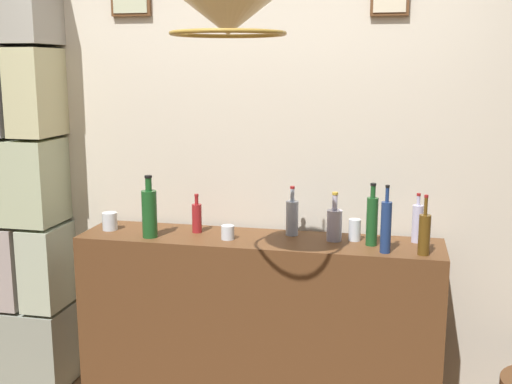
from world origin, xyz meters
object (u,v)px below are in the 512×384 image
object	(u,v)px
liquor_bottle_tequila	(197,217)
glass_tumbler_highball	(228,232)
liquor_bottle_sherry	(149,212)
glass_tumbler_rocks	(355,230)
liquor_bottle_whiskey	(334,224)
liquor_bottle_scotch	(386,226)
liquor_bottle_bourbon	(292,217)
liquor_bottle_gin	(372,220)
pendant_lamp	(228,14)
glass_tumbler_shot	(110,221)
liquor_bottle_rum	(424,234)
liquor_bottle_mezcal	(417,223)

from	to	relation	value
liquor_bottle_tequila	glass_tumbler_highball	world-z (taller)	liquor_bottle_tequila
liquor_bottle_sherry	glass_tumbler_rocks	xyz separation A→B (m)	(1.03, 0.16, -0.08)
liquor_bottle_whiskey	liquor_bottle_sherry	xyz separation A→B (m)	(-0.93, -0.14, 0.04)
liquor_bottle_sherry	liquor_bottle_scotch	size ratio (longest dim) A/B	0.99
liquor_bottle_bourbon	glass_tumbler_rocks	world-z (taller)	liquor_bottle_bourbon
liquor_bottle_sherry	liquor_bottle_bourbon	distance (m)	0.73
liquor_bottle_gin	pendant_lamp	bearing A→B (deg)	-127.19
pendant_lamp	glass_tumbler_shot	bearing A→B (deg)	140.51
liquor_bottle_rum	liquor_bottle_mezcal	bearing A→B (deg)	96.80
liquor_bottle_sherry	liquor_bottle_tequila	size ratio (longest dim) A/B	1.56
liquor_bottle_sherry	liquor_bottle_gin	world-z (taller)	liquor_bottle_sherry
liquor_bottle_rum	glass_tumbler_rocks	size ratio (longest dim) A/B	2.59
liquor_bottle_gin	liquor_bottle_tequila	bearing A→B (deg)	176.78
liquor_bottle_rum	glass_tumbler_highball	xyz separation A→B (m)	(-0.96, 0.06, -0.07)
liquor_bottle_rum	glass_tumbler_highball	distance (m)	0.96
liquor_bottle_gin	glass_tumbler_highball	size ratio (longest dim) A/B	4.34
glass_tumbler_shot	liquor_bottle_gin	bearing A→B (deg)	-0.02
glass_tumbler_highball	glass_tumbler_shot	xyz separation A→B (m)	(-0.67, 0.05, 0.01)
liquor_bottle_rum	glass_tumbler_shot	xyz separation A→B (m)	(-1.62, 0.11, -0.05)
liquor_bottle_bourbon	glass_tumbler_rocks	distance (m)	0.33
liquor_bottle_rum	liquor_bottle_scotch	xyz separation A→B (m)	(-0.18, -0.00, 0.03)
liquor_bottle_mezcal	liquor_bottle_sherry	xyz separation A→B (m)	(-1.33, -0.20, 0.03)
liquor_bottle_scotch	pendant_lamp	bearing A→B (deg)	-135.63
liquor_bottle_rum	liquor_bottle_tequila	world-z (taller)	liquor_bottle_rum
liquor_bottle_bourbon	pendant_lamp	distance (m)	1.26
liquor_bottle_sherry	glass_tumbler_highball	world-z (taller)	liquor_bottle_sherry
liquor_bottle_whiskey	glass_tumbler_highball	world-z (taller)	liquor_bottle_whiskey
liquor_bottle_bourbon	liquor_bottle_scotch	size ratio (longest dim) A/B	0.80
liquor_bottle_mezcal	glass_tumbler_rocks	world-z (taller)	liquor_bottle_mezcal
liquor_bottle_gin	glass_tumbler_shot	bearing A→B (deg)	179.98
glass_tumbler_highball	glass_tumbler_rocks	bearing A→B (deg)	10.24
liquor_bottle_bourbon	liquor_bottle_gin	size ratio (longest dim) A/B	0.83
glass_tumbler_shot	pendant_lamp	distance (m)	1.49
liquor_bottle_tequila	glass_tumbler_shot	size ratio (longest dim) A/B	2.18
liquor_bottle_mezcal	liquor_bottle_rum	xyz separation A→B (m)	(0.03, -0.22, 0.00)
liquor_bottle_whiskey	glass_tumbler_shot	world-z (taller)	liquor_bottle_whiskey
liquor_bottle_bourbon	pendant_lamp	world-z (taller)	pendant_lamp
glass_tumbler_shot	pendant_lamp	size ratio (longest dim) A/B	0.17
glass_tumbler_shot	liquor_bottle_mezcal	bearing A→B (deg)	3.73
liquor_bottle_mezcal	liquor_bottle_bourbon	xyz separation A→B (m)	(-0.63, 0.00, -0.00)
liquor_bottle_whiskey	glass_tumbler_highball	xyz separation A→B (m)	(-0.53, -0.09, -0.05)
liquor_bottle_mezcal	liquor_bottle_rum	distance (m)	0.22
liquor_bottle_tequila	liquor_bottle_whiskey	bearing A→B (deg)	-0.49
liquor_bottle_tequila	pendant_lamp	xyz separation A→B (m)	(0.38, -0.75, 0.97)
liquor_bottle_gin	liquor_bottle_tequila	xyz separation A→B (m)	(-0.91, 0.05, -0.05)
liquor_bottle_scotch	liquor_bottle_tequila	bearing A→B (deg)	170.46
glass_tumbler_rocks	pendant_lamp	distance (m)	1.33
liquor_bottle_whiskey	liquor_bottle_gin	xyz separation A→B (m)	(0.19, -0.04, 0.04)
glass_tumbler_rocks	glass_tumbler_highball	size ratio (longest dim) A/B	1.54
liquor_bottle_gin	glass_tumbler_shot	xyz separation A→B (m)	(-1.38, 0.00, -0.08)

